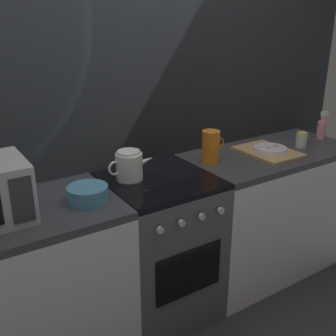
% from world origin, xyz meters
% --- Properties ---
extents(ground_plane, '(8.00, 8.00, 0.00)m').
position_xyz_m(ground_plane, '(0.00, 0.00, 0.00)').
color(ground_plane, '#2D2D33').
extents(back_wall, '(3.60, 0.05, 2.40)m').
position_xyz_m(back_wall, '(0.00, 0.32, 1.20)').
color(back_wall, gray).
rests_on(back_wall, ground_plane).
extents(counter_left, '(1.20, 0.60, 0.90)m').
position_xyz_m(counter_left, '(-0.90, 0.00, 0.45)').
color(counter_left, silver).
rests_on(counter_left, ground_plane).
extents(stove_unit, '(0.60, 0.63, 0.90)m').
position_xyz_m(stove_unit, '(-0.00, -0.00, 0.45)').
color(stove_unit, '#4C4C51').
rests_on(stove_unit, ground_plane).
extents(counter_right, '(1.20, 0.60, 0.90)m').
position_xyz_m(counter_right, '(0.90, 0.00, 0.45)').
color(counter_right, silver).
rests_on(counter_right, ground_plane).
extents(kettle, '(0.28, 0.15, 0.17)m').
position_xyz_m(kettle, '(-0.14, 0.08, 0.98)').
color(kettle, white).
rests_on(kettle, stove_unit).
extents(mixing_bowl, '(0.20, 0.20, 0.08)m').
position_xyz_m(mixing_bowl, '(-0.45, -0.07, 0.94)').
color(mixing_bowl, teal).
rests_on(mixing_bowl, counter_left).
extents(pitcher, '(0.16, 0.11, 0.20)m').
position_xyz_m(pitcher, '(0.41, 0.06, 1.00)').
color(pitcher, orange).
rests_on(pitcher, counter_right).
extents(dish_pile, '(0.30, 0.40, 0.06)m').
position_xyz_m(dish_pile, '(0.84, -0.03, 0.92)').
color(dish_pile, tan).
rests_on(dish_pile, counter_right).
extents(spice_jar, '(0.08, 0.08, 0.10)m').
position_xyz_m(spice_jar, '(1.13, -0.05, 0.95)').
color(spice_jar, silver).
rests_on(spice_jar, counter_right).
extents(spray_bottle, '(0.08, 0.06, 0.20)m').
position_xyz_m(spray_bottle, '(1.42, 0.01, 0.98)').
color(spray_bottle, pink).
rests_on(spray_bottle, counter_right).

